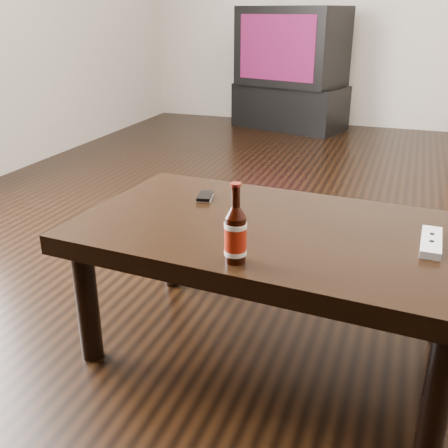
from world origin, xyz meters
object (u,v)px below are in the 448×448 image
(tv_stand, at_px, (290,106))
(coffee_table, at_px, (273,244))
(phone, at_px, (205,197))
(remote, at_px, (431,242))
(beer_bottle, at_px, (235,235))
(tv, at_px, (292,46))

(tv_stand, relative_size, coffee_table, 0.81)
(phone, relative_size, remote, 0.53)
(coffee_table, distance_m, remote, 0.44)
(beer_bottle, height_order, remote, beer_bottle)
(tv, bearing_deg, phone, -65.39)
(tv, distance_m, coffee_table, 3.52)
(beer_bottle, relative_size, phone, 2.07)
(beer_bottle, bearing_deg, tv_stand, 100.78)
(phone, bearing_deg, remote, -24.01)
(coffee_table, relative_size, phone, 12.12)
(tv_stand, height_order, coffee_table, coffee_table)
(coffee_table, height_order, remote, remote)
(coffee_table, relative_size, beer_bottle, 5.84)
(tv, bearing_deg, tv_stand, 90.00)
(beer_bottle, relative_size, remote, 1.09)
(beer_bottle, bearing_deg, phone, 120.72)
(phone, height_order, remote, remote)
(tv_stand, relative_size, beer_bottle, 4.75)
(tv, relative_size, coffee_table, 0.84)
(remote, bearing_deg, tv_stand, 110.63)
(remote, bearing_deg, tv, 110.64)
(phone, distance_m, remote, 0.73)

